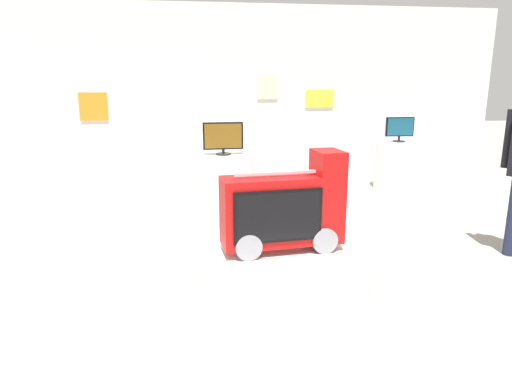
{
  "coord_description": "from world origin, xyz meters",
  "views": [
    {
      "loc": [
        -0.34,
        -3.52,
        1.73
      ],
      "look_at": [
        0.26,
        0.81,
        0.66
      ],
      "focal_mm": 32.08,
      "sensor_mm": 36.0,
      "label": 1
    }
  ],
  "objects_px": {
    "tv_on_center_rear": "(223,138)",
    "tv_on_left_rear": "(400,128)",
    "display_pedestal_left_rear": "(397,165)",
    "main_display_pedestal": "(281,266)",
    "display_pedestal_center_rear": "(224,183)",
    "novelty_firetruck_tv": "(285,211)"
  },
  "relations": [
    {
      "from": "novelty_firetruck_tv",
      "to": "display_pedestal_center_rear",
      "type": "distance_m",
      "value": 2.41
    },
    {
      "from": "tv_on_left_rear",
      "to": "main_display_pedestal",
      "type": "bearing_deg",
      "value": -127.81
    },
    {
      "from": "tv_on_center_rear",
      "to": "display_pedestal_left_rear",
      "type": "bearing_deg",
      "value": 17.78
    },
    {
      "from": "tv_on_left_rear",
      "to": "tv_on_center_rear",
      "type": "height_order",
      "value": "tv_on_center_rear"
    },
    {
      "from": "main_display_pedestal",
      "to": "display_pedestal_center_rear",
      "type": "xyz_separation_m",
      "value": [
        -0.33,
        2.36,
        0.23
      ]
    },
    {
      "from": "tv_on_left_rear",
      "to": "tv_on_center_rear",
      "type": "relative_size",
      "value": 0.86
    },
    {
      "from": "tv_on_left_rear",
      "to": "tv_on_center_rear",
      "type": "xyz_separation_m",
      "value": [
        -2.88,
        -0.92,
        0.01
      ]
    },
    {
      "from": "main_display_pedestal",
      "to": "novelty_firetruck_tv",
      "type": "xyz_separation_m",
      "value": [
        0.02,
        -0.0,
        0.5
      ]
    },
    {
      "from": "main_display_pedestal",
      "to": "novelty_firetruck_tv",
      "type": "distance_m",
      "value": 0.5
    },
    {
      "from": "tv_on_center_rear",
      "to": "tv_on_left_rear",
      "type": "bearing_deg",
      "value": 17.7
    },
    {
      "from": "display_pedestal_center_rear",
      "to": "tv_on_center_rear",
      "type": "height_order",
      "value": "tv_on_center_rear"
    },
    {
      "from": "display_pedestal_left_rear",
      "to": "tv_on_center_rear",
      "type": "height_order",
      "value": "tv_on_center_rear"
    },
    {
      "from": "main_display_pedestal",
      "to": "tv_on_center_rear",
      "type": "xyz_separation_m",
      "value": [
        -0.33,
        2.36,
        0.84
      ]
    },
    {
      "from": "main_display_pedestal",
      "to": "display_pedestal_left_rear",
      "type": "relative_size",
      "value": 2.0
    },
    {
      "from": "main_display_pedestal",
      "to": "display_pedestal_left_rear",
      "type": "height_order",
      "value": "display_pedestal_left_rear"
    },
    {
      "from": "tv_on_left_rear",
      "to": "display_pedestal_center_rear",
      "type": "height_order",
      "value": "tv_on_left_rear"
    },
    {
      "from": "novelty_firetruck_tv",
      "to": "main_display_pedestal",
      "type": "bearing_deg",
      "value": 167.29
    },
    {
      "from": "display_pedestal_center_rear",
      "to": "tv_on_left_rear",
      "type": "bearing_deg",
      "value": 17.63
    },
    {
      "from": "display_pedestal_center_rear",
      "to": "tv_on_center_rear",
      "type": "relative_size",
      "value": 1.55
    },
    {
      "from": "display_pedestal_left_rear",
      "to": "novelty_firetruck_tv",
      "type": "bearing_deg",
      "value": -127.51
    },
    {
      "from": "display_pedestal_left_rear",
      "to": "tv_on_left_rear",
      "type": "distance_m",
      "value": 0.6
    },
    {
      "from": "main_display_pedestal",
      "to": "tv_on_left_rear",
      "type": "height_order",
      "value": "tv_on_left_rear"
    }
  ]
}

